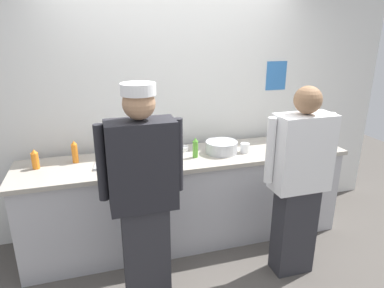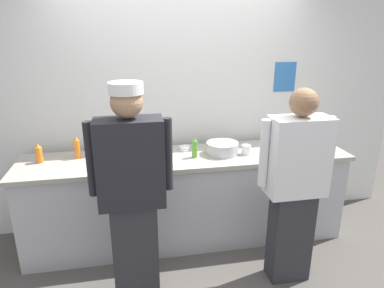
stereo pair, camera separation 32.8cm
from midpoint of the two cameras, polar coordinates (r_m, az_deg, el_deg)
ground_plane at (r=3.44m, az=-1.87°, el=-18.44°), size 9.00×9.00×0.00m
wall_back at (r=3.62m, az=-5.45°, el=6.32°), size 4.95×0.11×2.61m
prep_counter at (r=3.48m, az=-3.48°, el=-9.01°), size 3.16×0.67×0.91m
chef_near_left at (r=2.57m, az=-11.78°, el=-8.22°), size 0.62×0.24×1.74m
chef_center at (r=2.94m, az=14.36°, el=-5.88°), size 0.61×0.24×1.66m
plate_stack_front at (r=3.14m, az=-8.04°, el=-2.80°), size 0.21×0.21×0.05m
mixing_bowl_steel at (r=3.36m, az=2.16°, el=-0.55°), size 0.31×0.31×0.11m
sheet_tray at (r=3.23m, az=-14.40°, el=-2.82°), size 0.52×0.42×0.02m
squeeze_bottle_primary at (r=3.33m, az=-21.63°, el=-1.31°), size 0.05×0.05×0.21m
squeeze_bottle_secondary at (r=3.23m, az=-2.35°, el=-0.70°), size 0.05×0.05×0.19m
squeeze_bottle_spare at (r=3.34m, az=-27.26°, el=-2.34°), size 0.06×0.06×0.18m
ramekin_orange_sauce at (r=3.67m, az=15.30°, el=-0.15°), size 0.09×0.09×0.04m
ramekin_green_sauce at (r=3.80m, az=14.40°, el=0.64°), size 0.10×0.10×0.05m
ramekin_red_sauce at (r=3.43m, az=-4.23°, el=-0.77°), size 0.11×0.11×0.05m
deli_cup at (r=3.39m, az=6.06°, el=-0.69°), size 0.09×0.09×0.09m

